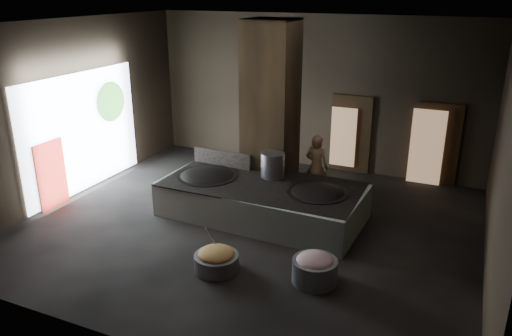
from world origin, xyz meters
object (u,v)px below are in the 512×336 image
at_px(wok_right, 317,195).
at_px(meat_basin, 315,271).
at_px(cook, 316,167).
at_px(hearth_platform, 262,200).
at_px(stock_pot, 273,165).
at_px(wok_left, 207,179).
at_px(veg_basin, 216,262).

height_order(wok_right, meat_basin, wok_right).
bearing_deg(cook, meat_basin, 113.76).
height_order(hearth_platform, stock_pot, stock_pot).
relative_size(stock_pot, meat_basin, 0.73).
distance_m(wok_left, wok_right, 2.80).
height_order(wok_left, cook, cook).
relative_size(wok_right, meat_basin, 1.64).
bearing_deg(meat_basin, veg_basin, -169.21).
bearing_deg(meat_basin, stock_pot, 125.60).
distance_m(cook, meat_basin, 4.06).
relative_size(hearth_platform, meat_basin, 5.59).
xyz_separation_m(hearth_platform, stock_pot, (0.05, 0.55, 0.72)).
bearing_deg(meat_basin, cook, 107.41).
xyz_separation_m(hearth_platform, wok_right, (1.35, 0.05, 0.34)).
height_order(cook, veg_basin, cook).
relative_size(hearth_platform, cook, 2.79).
height_order(hearth_platform, veg_basin, hearth_platform).
bearing_deg(stock_pot, cook, 53.48).
xyz_separation_m(wok_left, veg_basin, (1.61, -2.53, -0.59)).
relative_size(stock_pot, veg_basin, 0.71).
bearing_deg(wok_left, meat_basin, -31.95).
relative_size(cook, veg_basin, 1.95).
height_order(wok_left, wok_right, wok_left).
bearing_deg(hearth_platform, meat_basin, -45.02).
bearing_deg(hearth_platform, stock_pot, 87.31).
bearing_deg(cook, wok_right, 114.68).
distance_m(hearth_platform, veg_basin, 2.60).
distance_m(hearth_platform, stock_pot, 0.91).
bearing_deg(wok_left, wok_right, 2.05).
height_order(hearth_platform, meat_basin, hearth_platform).
bearing_deg(wok_left, hearth_platform, 1.97).
bearing_deg(stock_pot, wok_left, -158.20).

